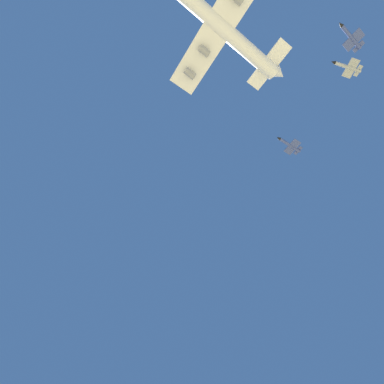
% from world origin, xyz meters
% --- Properties ---
extents(carrier_jet, '(71.03, 58.25, 18.80)m').
position_xyz_m(carrier_jet, '(-8.40, 89.43, 135.48)').
color(carrier_jet, white).
extents(chase_jet_lead, '(15.33, 8.72, 4.00)m').
position_xyz_m(chase_jet_lead, '(-68.82, 77.76, 135.47)').
color(chase_jet_lead, '#999EA3').
extents(chase_jet_left_wing, '(14.82, 9.72, 4.00)m').
position_xyz_m(chase_jet_left_wing, '(-49.92, 42.15, 126.20)').
color(chase_jet_left_wing, '#38478C').
extents(chase_jet_right_wing, '(14.24, 10.91, 4.00)m').
position_xyz_m(chase_jet_right_wing, '(-63.57, 89.44, 131.76)').
color(chase_jet_right_wing, '#38478C').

